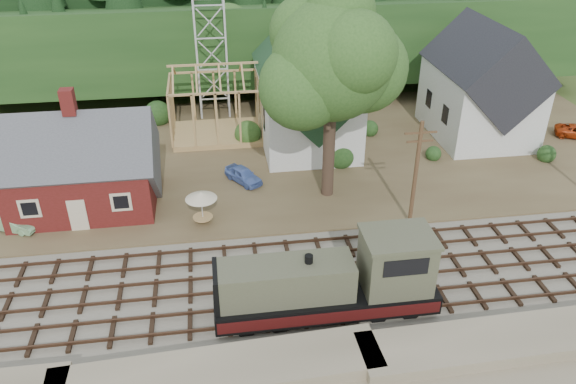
{
  "coord_description": "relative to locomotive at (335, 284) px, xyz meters",
  "views": [
    {
      "loc": [
        -6.42,
        -26.75,
        22.11
      ],
      "look_at": [
        -1.64,
        6.0,
        3.0
      ],
      "focal_mm": 35.0,
      "sensor_mm": 36.0,
      "label": 1
    }
  ],
  "objects": [
    {
      "name": "railroad_bed",
      "position": [
        0.33,
        3.0,
        -2.09
      ],
      "size": [
        64.0,
        11.0,
        0.16
      ],
      "primitive_type": "cube",
      "color": "#726B5B",
      "rests_on": "ground"
    },
    {
      "name": "church",
      "position": [
        2.33,
        22.68,
        3.01
      ],
      "size": [
        8.4,
        15.17,
        13.0
      ],
      "color": "silver",
      "rests_on": "village_flat"
    },
    {
      "name": "farmhouse",
      "position": [
        18.33,
        22.0,
        2.7
      ],
      "size": [
        8.4,
        10.8,
        10.6
      ],
      "color": "silver",
      "rests_on": "village_flat"
    },
    {
      "name": "ridge",
      "position": [
        0.33,
        61.0,
        -2.17
      ],
      "size": [
        80.0,
        20.0,
        12.0
      ],
      "primitive_type": "cube",
      "color": "black",
      "rests_on": "ground"
    },
    {
      "name": "big_tree",
      "position": [
        2.5,
        13.08,
        8.05
      ],
      "size": [
        10.9,
        8.4,
        14.7
      ],
      "color": "#38281E",
      "rests_on": "village_flat"
    },
    {
      "name": "ground",
      "position": [
        0.33,
        3.0,
        -2.17
      ],
      "size": [
        140.0,
        140.0,
        0.0
      ],
      "primitive_type": "plane",
      "color": "#384C1E",
      "rests_on": "ground"
    },
    {
      "name": "hillside",
      "position": [
        0.33,
        45.0,
        -2.17
      ],
      "size": [
        70.0,
        28.96,
        12.74
      ],
      "primitive_type": "cube",
      "rotation": [
        -0.17,
        0.0,
        0.0
      ],
      "color": "#1E3F19",
      "rests_on": "ground"
    },
    {
      "name": "village_flat",
      "position": [
        0.33,
        21.0,
        -2.02
      ],
      "size": [
        64.0,
        26.0,
        0.3
      ],
      "primitive_type": "cube",
      "color": "brown",
      "rests_on": "ground"
    },
    {
      "name": "telegraph_pole_near",
      "position": [
        7.33,
        8.2,
        2.08
      ],
      "size": [
        2.2,
        0.28,
        8.0
      ],
      "color": "#4C331E",
      "rests_on": "ground"
    },
    {
      "name": "car_blue",
      "position": [
        -3.93,
        15.8,
        -1.25
      ],
      "size": [
        3.21,
        3.79,
        1.23
      ],
      "primitive_type": "imported",
      "rotation": [
        0.0,
        0.0,
        0.59
      ],
      "color": "#5D7CC8",
      "rests_on": "village_flat"
    },
    {
      "name": "car_green",
      "position": [
        -20.24,
        11.16,
        -1.3
      ],
      "size": [
        3.62,
        2.43,
        1.13
      ],
      "primitive_type": "imported",
      "rotation": [
        0.0,
        0.0,
        1.17
      ],
      "color": "#81B57D",
      "rests_on": "village_flat"
    },
    {
      "name": "locomotive",
      "position": [
        0.0,
        0.0,
        0.0
      ],
      "size": [
        12.3,
        3.07,
        4.91
      ],
      "color": "black",
      "rests_on": "railroad_bed"
    },
    {
      "name": "timber_frame",
      "position": [
        -5.67,
        25.0,
        1.1
      ],
      "size": [
        8.2,
        6.2,
        6.99
      ],
      "color": "tan",
      "rests_on": "village_flat"
    },
    {
      "name": "lattice_tower",
      "position": [
        -5.67,
        31.0,
        7.87
      ],
      "size": [
        3.2,
        3.2,
        12.12
      ],
      "color": "silver",
      "rests_on": "village_flat"
    },
    {
      "name": "depot",
      "position": [
        -15.67,
        14.0,
        1.05
      ],
      "size": [
        10.8,
        7.41,
        9.0
      ],
      "color": "#511612",
      "rests_on": "village_flat"
    },
    {
      "name": "patio_set",
      "position": [
        -7.23,
        10.22,
        0.24
      ],
      "size": [
        2.22,
        2.22,
        2.47
      ],
      "color": "silver",
      "rests_on": "village_flat"
    }
  ]
}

